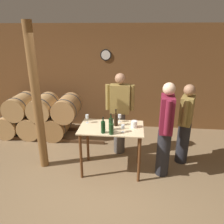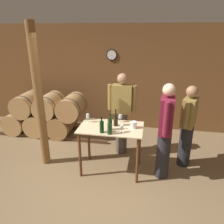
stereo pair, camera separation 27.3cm
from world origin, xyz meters
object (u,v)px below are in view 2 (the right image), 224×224
(wooden_post, at_px, (39,99))
(wine_glass_near_left, at_px, (88,116))
(wine_bottle_right, at_px, (116,120))
(person_visitor_with_scarf, at_px, (188,125))
(wine_bottle_center, at_px, (110,128))
(person_host, at_px, (122,113))
(ice_bucket, at_px, (134,125))
(person_visitor_bearded, at_px, (165,130))
(wine_bottle_far_left, at_px, (102,127))
(wine_glass_near_right, at_px, (122,127))
(wine_bottle_left, at_px, (110,124))
(wine_glass_near_center, at_px, (120,117))

(wooden_post, xyz_separation_m, wine_glass_near_left, (0.88, 0.11, -0.32))
(wine_bottle_right, relative_size, person_visitor_with_scarf, 0.20)
(wine_bottle_center, distance_m, person_host, 0.99)
(wine_glass_near_left, relative_size, person_host, 0.09)
(ice_bucket, xyz_separation_m, person_visitor_bearded, (0.55, -0.04, -0.04))
(wine_bottle_far_left, distance_m, wine_glass_near_right, 0.34)
(ice_bucket, bearing_deg, wine_bottle_far_left, -151.76)
(wooden_post, distance_m, wine_bottle_far_left, 1.31)
(ice_bucket, height_order, person_host, person_host)
(wine_bottle_left, relative_size, person_host, 0.17)
(wine_bottle_right, bearing_deg, ice_bucket, -8.24)
(wine_glass_near_center, bearing_deg, wine_bottle_right, -107.87)
(wine_bottle_center, xyz_separation_m, wine_glass_near_center, (0.10, 0.53, 0.01))
(wine_bottle_left, xyz_separation_m, wine_bottle_center, (0.02, -0.16, -0.01))
(wine_bottle_center, relative_size, wine_glass_near_center, 1.85)
(wine_glass_near_center, height_order, person_host, person_host)
(wine_bottle_left, relative_size, wine_bottle_right, 0.95)
(wine_bottle_right, bearing_deg, wine_bottle_left, -109.63)
(wine_glass_near_left, bearing_deg, person_host, 44.76)
(person_host, bearing_deg, person_visitor_bearded, -39.95)
(wine_glass_near_left, bearing_deg, wine_bottle_far_left, -47.33)
(wooden_post, height_order, wine_bottle_left, wooden_post)
(wooden_post, height_order, person_visitor_with_scarf, wooden_post)
(person_host, bearing_deg, person_visitor_with_scarf, -11.12)
(wine_bottle_center, height_order, person_visitor_with_scarf, person_visitor_with_scarf)
(wine_glass_near_left, bearing_deg, person_visitor_bearded, -5.95)
(wine_bottle_right, relative_size, person_host, 0.18)
(ice_bucket, bearing_deg, wine_bottle_center, -140.70)
(wine_glass_near_right, xyz_separation_m, person_host, (-0.12, 0.88, -0.08))
(wine_glass_near_left, bearing_deg, ice_bucket, -7.17)
(wooden_post, height_order, wine_glass_near_center, wooden_post)
(wine_bottle_left, relative_size, person_visitor_with_scarf, 0.19)
(wine_bottle_right, distance_m, wine_glass_near_center, 0.19)
(wooden_post, xyz_separation_m, person_host, (1.45, 0.68, -0.42))
(wine_bottle_center, bearing_deg, person_visitor_with_scarf, 28.11)
(person_host, xyz_separation_m, person_visitor_bearded, (0.85, -0.71, -0.00))
(wine_bottle_far_left, relative_size, person_visitor_bearded, 0.16)
(wooden_post, bearing_deg, wine_glass_near_center, 8.84)
(wine_bottle_far_left, bearing_deg, wooden_post, 167.55)
(wine_glass_near_left, height_order, person_visitor_bearded, person_visitor_bearded)
(wine_bottle_far_left, relative_size, wine_glass_near_right, 2.17)
(person_visitor_with_scarf, bearing_deg, person_visitor_bearded, -133.83)
(wooden_post, bearing_deg, wine_bottle_right, 2.09)
(wine_glass_near_center, relative_size, person_visitor_with_scarf, 0.09)
(wooden_post, distance_m, person_host, 1.65)
(wine_bottle_right, height_order, person_visitor_with_scarf, person_visitor_with_scarf)
(wine_bottle_far_left, distance_m, wine_bottle_left, 0.18)
(wine_bottle_left, distance_m, ice_bucket, 0.43)
(wine_bottle_far_left, xyz_separation_m, person_host, (0.21, 0.95, -0.09))
(person_visitor_with_scarf, bearing_deg, wine_bottle_left, -157.83)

